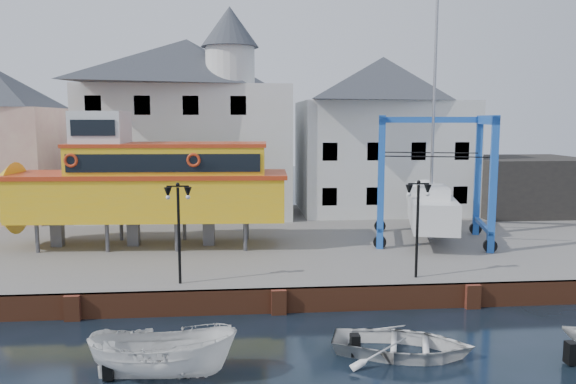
{
  "coord_description": "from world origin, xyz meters",
  "views": [
    {
      "loc": [
        -1.55,
        -21.62,
        7.76
      ],
      "look_at": [
        1.0,
        7.0,
        4.0
      ],
      "focal_mm": 35.0,
      "sensor_mm": 36.0,
      "label": 1
    }
  ],
  "objects": [
    {
      "name": "ground",
      "position": [
        0.0,
        0.0,
        0.0
      ],
      "size": [
        140.0,
        140.0,
        0.0
      ],
      "primitive_type": "plane",
      "color": "black",
      "rests_on": "ground"
    },
    {
      "name": "hardstanding",
      "position": [
        0.0,
        11.0,
        0.5
      ],
      "size": [
        44.0,
        22.0,
        1.0
      ],
      "primitive_type": "cube",
      "color": "slate",
      "rests_on": "ground"
    },
    {
      "name": "quay_wall",
      "position": [
        -0.0,
        0.1,
        0.5
      ],
      "size": [
        44.0,
        0.47,
        1.0
      ],
      "color": "brown",
      "rests_on": "ground"
    },
    {
      "name": "building_white_main",
      "position": [
        -4.87,
        18.39,
        7.34
      ],
      "size": [
        14.0,
        8.3,
        14.0
      ],
      "color": "silver",
      "rests_on": "hardstanding"
    },
    {
      "name": "building_white_right",
      "position": [
        9.0,
        19.0,
        6.6
      ],
      "size": [
        12.0,
        8.0,
        11.2
      ],
      "color": "silver",
      "rests_on": "hardstanding"
    },
    {
      "name": "shed_dark",
      "position": [
        19.0,
        17.0,
        3.0
      ],
      "size": [
        8.0,
        7.0,
        4.0
      ],
      "primitive_type": "cube",
      "color": "black",
      "rests_on": "hardstanding"
    },
    {
      "name": "lamp_post_left",
      "position": [
        -4.0,
        1.2,
        4.17
      ],
      "size": [
        1.12,
        0.32,
        4.2
      ],
      "color": "black",
      "rests_on": "hardstanding"
    },
    {
      "name": "lamp_post_right",
      "position": [
        6.0,
        1.2,
        4.17
      ],
      "size": [
        1.12,
        0.32,
        4.2
      ],
      "color": "black",
      "rests_on": "hardstanding"
    },
    {
      "name": "tour_boat",
      "position": [
        -7.14,
        8.47,
        4.37
      ],
      "size": [
        16.59,
        4.73,
        7.15
      ],
      "rotation": [
        0.0,
        0.0,
        -0.05
      ],
      "color": "#59595E",
      "rests_on": "hardstanding"
    },
    {
      "name": "travel_lift",
      "position": [
        9.26,
        8.95,
        3.23
      ],
      "size": [
        7.24,
        9.12,
        13.35
      ],
      "rotation": [
        0.0,
        0.0,
        -0.25
      ],
      "color": "#1D50AA",
      "rests_on": "hardstanding"
    },
    {
      "name": "motorboat_a",
      "position": [
        -3.88,
        -5.32,
        0.0
      ],
      "size": [
        4.6,
        2.04,
        1.73
      ],
      "primitive_type": "imported",
      "rotation": [
        0.0,
        0.0,
        1.49
      ],
      "color": "silver",
      "rests_on": "ground"
    },
    {
      "name": "motorboat_b",
      "position": [
        3.79,
        -4.32,
        0.0
      ],
      "size": [
        5.36,
        4.48,
        0.95
      ],
      "primitive_type": "imported",
      "rotation": [
        0.0,
        0.0,
        1.28
      ],
      "color": "silver",
      "rests_on": "ground"
    }
  ]
}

